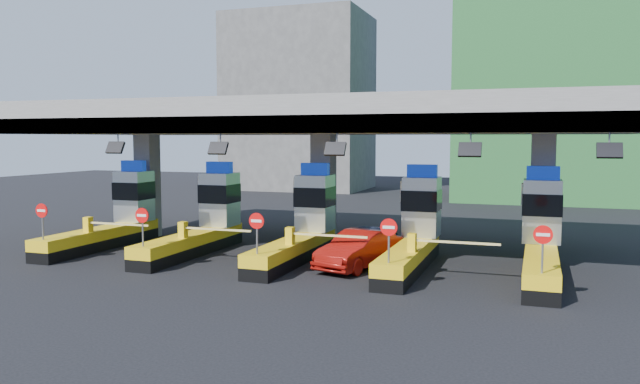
% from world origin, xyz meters
% --- Properties ---
extents(ground, '(120.00, 120.00, 0.00)m').
position_xyz_m(ground, '(0.00, 0.00, 0.00)').
color(ground, black).
rests_on(ground, ground).
extents(toll_canopy, '(28.00, 12.09, 7.00)m').
position_xyz_m(toll_canopy, '(0.00, 2.87, 6.13)').
color(toll_canopy, slate).
rests_on(toll_canopy, ground).
extents(toll_lane_far_left, '(4.43, 8.00, 4.16)m').
position_xyz_m(toll_lane_far_left, '(-10.00, 0.28, 1.40)').
color(toll_lane_far_left, black).
rests_on(toll_lane_far_left, ground).
extents(toll_lane_left, '(4.43, 8.00, 4.16)m').
position_xyz_m(toll_lane_left, '(-5.00, 0.28, 1.40)').
color(toll_lane_left, black).
rests_on(toll_lane_left, ground).
extents(toll_lane_center, '(4.43, 8.00, 4.16)m').
position_xyz_m(toll_lane_center, '(0.00, 0.28, 1.40)').
color(toll_lane_center, black).
rests_on(toll_lane_center, ground).
extents(toll_lane_right, '(4.43, 8.00, 4.16)m').
position_xyz_m(toll_lane_right, '(5.00, 0.28, 1.40)').
color(toll_lane_right, black).
rests_on(toll_lane_right, ground).
extents(toll_lane_far_right, '(4.43, 8.00, 4.16)m').
position_xyz_m(toll_lane_far_right, '(10.00, 0.28, 1.40)').
color(toll_lane_far_right, black).
rests_on(toll_lane_far_right, ground).
extents(bg_building_scaffold, '(18.00, 12.00, 28.00)m').
position_xyz_m(bg_building_scaffold, '(12.00, 32.00, 14.00)').
color(bg_building_scaffold, '#1E5926').
rests_on(bg_building_scaffold, ground).
extents(bg_building_concrete, '(14.00, 10.00, 18.00)m').
position_xyz_m(bg_building_concrete, '(-14.00, 36.00, 9.00)').
color(bg_building_concrete, '#4C4C49').
rests_on(bg_building_concrete, ground).
extents(van, '(3.04, 4.70, 1.49)m').
position_xyz_m(van, '(2.56, 0.54, 0.74)').
color(van, black).
rests_on(van, ground).
extents(red_car, '(2.80, 4.90, 1.53)m').
position_xyz_m(red_car, '(2.97, -1.16, 0.76)').
color(red_car, maroon).
rests_on(red_car, ground).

